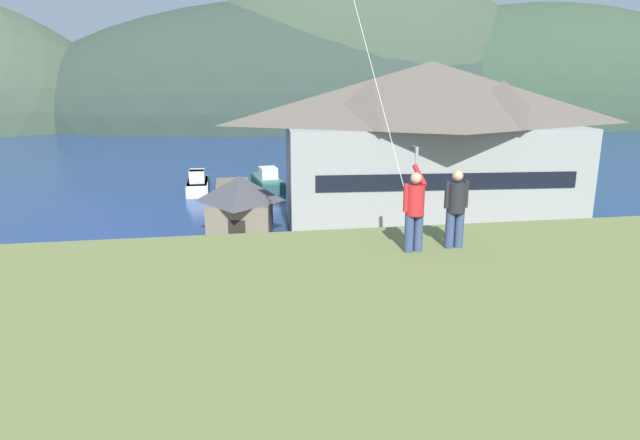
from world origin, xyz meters
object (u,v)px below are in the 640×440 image
(parked_car_front_row_end, at_px, (148,356))
(parking_light_pole, at_px, (414,203))
(parked_car_back_row_right, at_px, (236,299))
(person_companion, at_px, (456,207))
(moored_boat_outer_mooring, at_px, (268,181))
(parked_car_mid_row_center, at_px, (334,351))
(moored_boat_inner_slip, at_px, (198,184))
(storage_shed_waterside, at_px, (241,206))
(parked_car_back_row_left, at_px, (543,275))
(wharf_dock, at_px, (233,192))
(person_kite_flyer, at_px, (414,209))
(moored_boat_wharfside, at_px, (198,185))
(harbor_lodge, at_px, (429,139))
(parked_car_front_row_silver, at_px, (431,277))

(parked_car_front_row_end, bearing_deg, parking_light_pole, 34.98)
(parked_car_back_row_right, distance_m, person_companion, 15.17)
(moored_boat_outer_mooring, bearing_deg, parked_car_mid_row_center, -90.43)
(moored_boat_inner_slip, bearing_deg, storage_shed_waterside, -77.65)
(parked_car_back_row_left, distance_m, parked_car_back_row_right, 15.49)
(wharf_dock, xyz_separation_m, person_kite_flyer, (3.54, -40.52, 7.73))
(moored_boat_inner_slip, xyz_separation_m, parked_car_back_row_right, (3.08, -30.78, 0.34))
(wharf_dock, xyz_separation_m, parked_car_back_row_left, (15.22, -27.12, 0.71))
(storage_shed_waterside, bearing_deg, parked_car_front_row_end, -101.74)
(parked_car_back_row_right, height_order, person_kite_flyer, person_kite_flyer)
(parked_car_mid_row_center, bearing_deg, moored_boat_wharfside, 100.38)
(harbor_lodge, bearing_deg, moored_boat_inner_slip, 139.25)
(moored_boat_inner_slip, height_order, parked_car_front_row_silver, moored_boat_inner_slip)
(moored_boat_outer_mooring, relative_size, parked_car_front_row_silver, 1.68)
(harbor_lodge, bearing_deg, storage_shed_waterside, -172.89)
(moored_boat_outer_mooring, bearing_deg, moored_boat_inner_slip, -175.92)
(parked_car_back_row_left, xyz_separation_m, parked_car_back_row_right, (-15.47, -0.70, 0.00))
(harbor_lodge, height_order, parked_car_front_row_end, harbor_lodge)
(storage_shed_waterside, height_order, moored_boat_wharfside, storage_shed_waterside)
(parking_light_pole, bearing_deg, person_kite_flyer, -109.24)
(parked_car_mid_row_center, xyz_separation_m, person_companion, (1.31, -7.04, 7.00))
(moored_boat_wharfside, distance_m, parked_car_mid_row_center, 36.22)
(wharf_dock, distance_m, parked_car_mid_row_center, 33.52)
(moored_boat_inner_slip, bearing_deg, parked_car_front_row_silver, -66.53)
(wharf_dock, distance_m, person_companion, 41.38)
(moored_boat_inner_slip, bearing_deg, person_kite_flyer, -81.02)
(parked_car_back_row_left, relative_size, parked_car_front_row_silver, 0.98)
(harbor_lodge, height_order, storage_shed_waterside, harbor_lodge)
(storage_shed_waterside, distance_m, moored_boat_wharfside, 16.74)
(person_companion, bearing_deg, moored_boat_wharfside, 100.41)
(storage_shed_waterside, bearing_deg, moored_boat_outer_mooring, 79.91)
(moored_boat_wharfside, height_order, parking_light_pole, parking_light_pole)
(moored_boat_inner_slip, xyz_separation_m, parked_car_back_row_left, (18.55, -30.09, 0.34))
(moored_boat_outer_mooring, xyz_separation_m, parked_car_mid_row_center, (-0.27, -36.82, 0.34))
(harbor_lodge, height_order, parked_car_back_row_right, harbor_lodge)
(wharf_dock, xyz_separation_m, parked_car_back_row_right, (-0.25, -27.81, 0.71))
(harbor_lodge, distance_m, storage_shed_waterside, 14.65)
(harbor_lodge, bearing_deg, person_companion, -109.22)
(moored_boat_inner_slip, relative_size, parked_car_back_row_right, 1.46)
(person_companion, bearing_deg, parked_car_mid_row_center, 100.56)
(harbor_lodge, height_order, moored_boat_wharfside, harbor_lodge)
(wharf_dock, distance_m, parked_car_back_row_right, 27.82)
(harbor_lodge, relative_size, parked_car_front_row_end, 5.29)
(moored_boat_outer_mooring, distance_m, moored_boat_inner_slip, 6.84)
(parked_car_back_row_right, height_order, parking_light_pole, parking_light_pole)
(harbor_lodge, distance_m, parked_car_front_row_silver, 15.97)
(moored_boat_wharfside, bearing_deg, storage_shed_waterside, -77.21)
(harbor_lodge, height_order, parked_car_mid_row_center, harbor_lodge)
(moored_boat_inner_slip, distance_m, parked_car_front_row_end, 35.66)
(harbor_lodge, distance_m, parked_car_mid_row_center, 24.44)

